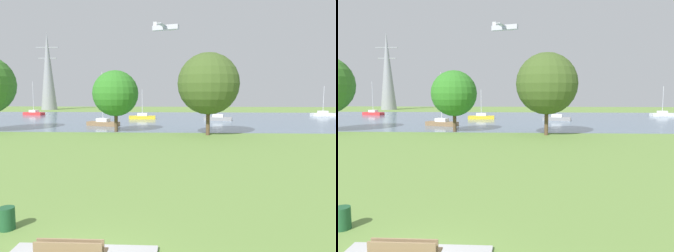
% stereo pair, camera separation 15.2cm
% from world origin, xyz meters
% --- Properties ---
extents(ground_plane, '(160.00, 160.00, 0.00)m').
position_xyz_m(ground_plane, '(0.00, 22.00, 0.00)').
color(ground_plane, olive).
extents(litter_bin, '(0.56, 0.56, 0.80)m').
position_xyz_m(litter_bin, '(-3.25, 2.73, 0.40)').
color(litter_bin, '#1E512D').
rests_on(litter_bin, ground).
extents(water_surface, '(140.00, 40.00, 0.02)m').
position_xyz_m(water_surface, '(0.00, 50.00, 0.01)').
color(water_surface, slate).
rests_on(water_surface, ground).
extents(sailboat_brown, '(5.03, 2.88, 7.79)m').
position_xyz_m(sailboat_brown, '(-8.69, 37.53, 0.47)').
color(sailboat_brown, brown).
rests_on(sailboat_brown, water_surface).
extents(sailboat_white, '(4.96, 2.14, 6.19)m').
position_xyz_m(sailboat_white, '(32.17, 58.86, 0.45)').
color(sailboat_white, white).
rests_on(sailboat_white, water_surface).
extents(sailboat_gray, '(5.02, 2.56, 6.03)m').
position_xyz_m(sailboat_gray, '(9.12, 47.07, 0.45)').
color(sailboat_gray, gray).
rests_on(sailboat_gray, water_surface).
extents(sailboat_red, '(5.03, 2.84, 7.27)m').
position_xyz_m(sailboat_red, '(-29.46, 59.07, 0.47)').
color(sailboat_red, red).
rests_on(sailboat_red, water_surface).
extents(sailboat_yellow, '(4.89, 1.81, 5.42)m').
position_xyz_m(sailboat_yellow, '(-4.45, 49.50, 0.45)').
color(sailboat_yellow, yellow).
rests_on(sailboat_yellow, water_surface).
extents(tree_west_near, '(5.63, 5.63, 7.58)m').
position_xyz_m(tree_west_near, '(-5.28, 30.59, 4.75)').
color(tree_west_near, brown).
rests_on(tree_west_near, ground).
extents(tree_west_far, '(6.98, 6.98, 9.35)m').
position_xyz_m(tree_west_far, '(5.84, 28.09, 5.85)').
color(tree_west_far, brown).
rests_on(tree_west_far, ground).
extents(electricity_pylon, '(6.40, 4.40, 22.03)m').
position_xyz_m(electricity_pylon, '(-35.50, 81.10, 11.03)').
color(electricity_pylon, gray).
rests_on(electricity_pylon, ground).
extents(light_aircraft, '(6.43, 8.33, 2.10)m').
position_xyz_m(light_aircraft, '(-1.17, 67.90, 20.16)').
color(light_aircraft, silver).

